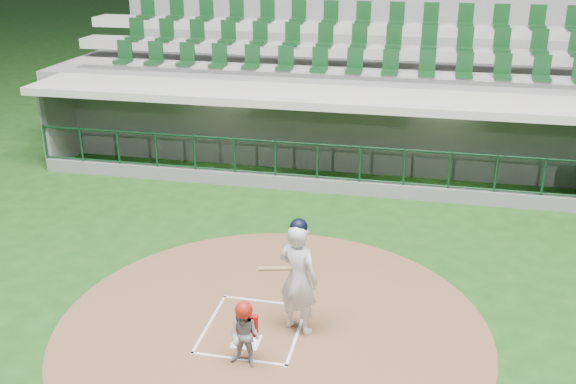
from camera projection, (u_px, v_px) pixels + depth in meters
name	position (u px, v px, depth m)	size (l,w,h in m)	color
ground	(258.00, 319.00, 10.87)	(120.00, 120.00, 0.00)	#163F12
dirt_circle	(272.00, 327.00, 10.63)	(7.20, 7.20, 0.01)	brown
home_plate	(246.00, 342.00, 10.23)	(0.43, 0.43, 0.02)	white
batter_box_chalk	(253.00, 328.00, 10.60)	(1.55, 1.80, 0.01)	silver
dugout_structure	(335.00, 135.00, 17.58)	(16.40, 3.70, 3.00)	slate
seating_deck	(344.00, 92.00, 20.23)	(17.00, 6.72, 5.15)	slate
batter	(298.00, 277.00, 10.20)	(0.95, 0.99, 2.00)	silver
catcher	(245.00, 334.00, 9.51)	(0.55, 0.46, 1.09)	gray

